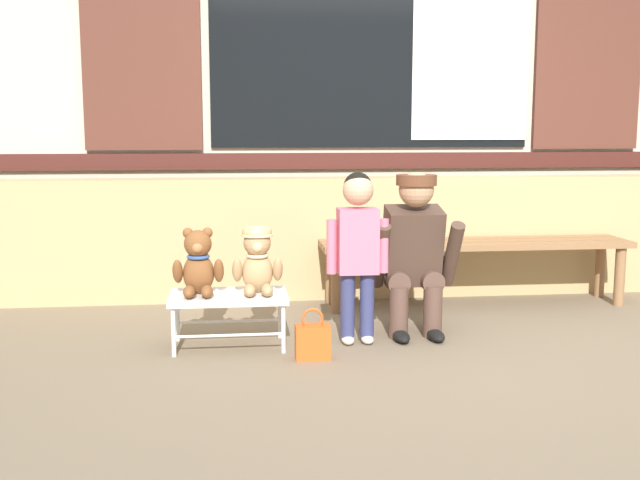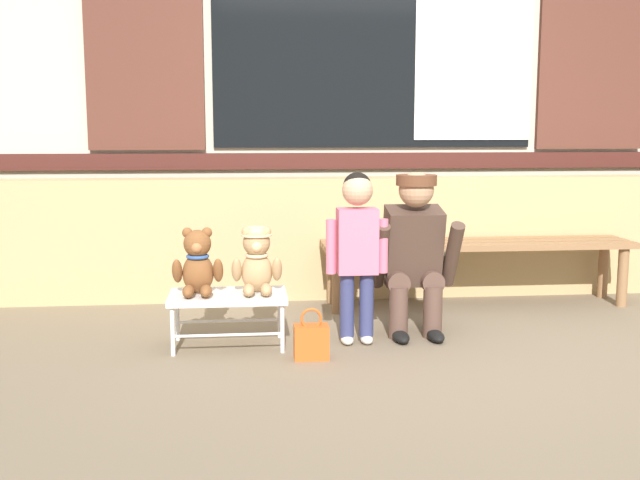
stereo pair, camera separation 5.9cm
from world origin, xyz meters
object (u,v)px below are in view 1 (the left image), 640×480
at_px(teddy_bear_with_hat, 257,262).
at_px(child_standing, 358,239).
at_px(small_display_bench, 229,299).
at_px(teddy_bear_plain, 198,265).
at_px(handbag_on_ground, 313,341).
at_px(wooden_bench_long, 475,251).
at_px(adult_crouching, 415,253).

height_order(teddy_bear_with_hat, child_standing, child_standing).
height_order(small_display_bench, teddy_bear_plain, teddy_bear_plain).
bearing_deg(handbag_on_ground, teddy_bear_plain, 155.09).
distance_m(wooden_bench_long, teddy_bear_plain, 2.00).
bearing_deg(teddy_bear_with_hat, teddy_bear_plain, -179.87).
bearing_deg(adult_crouching, handbag_on_ground, -146.47).
distance_m(wooden_bench_long, teddy_bear_with_hat, 1.72).
distance_m(teddy_bear_with_hat, child_standing, 0.57).
relative_size(wooden_bench_long, child_standing, 2.19).
xyz_separation_m(teddy_bear_with_hat, child_standing, (0.55, -0.01, 0.12)).
bearing_deg(teddy_bear_with_hat, handbag_on_ground, -45.27).
bearing_deg(teddy_bear_with_hat, wooden_bench_long, 29.02).
height_order(wooden_bench_long, adult_crouching, adult_crouching).
distance_m(small_display_bench, teddy_bear_plain, 0.25).
distance_m(child_standing, handbag_on_ground, 0.63).
height_order(teddy_bear_plain, teddy_bear_with_hat, same).
relative_size(adult_crouching, handbag_on_ground, 3.49).
distance_m(teddy_bear_plain, child_standing, 0.88).
bearing_deg(adult_crouching, child_standing, -156.55).
bearing_deg(teddy_bear_with_hat, child_standing, -0.90).
xyz_separation_m(teddy_bear_plain, handbag_on_ground, (0.59, -0.28, -0.37)).
bearing_deg(wooden_bench_long, teddy_bear_with_hat, -150.98).
distance_m(wooden_bench_long, handbag_on_ground, 1.68).
distance_m(teddy_bear_plain, handbag_on_ground, 0.75).
bearing_deg(teddy_bear_plain, adult_crouching, 6.89).
xyz_separation_m(teddy_bear_plain, child_standing, (0.87, -0.01, 0.13)).
height_order(wooden_bench_long, child_standing, child_standing).
distance_m(small_display_bench, handbag_on_ground, 0.54).
height_order(child_standing, handbag_on_ground, child_standing).
relative_size(teddy_bear_with_hat, adult_crouching, 0.38).
bearing_deg(small_display_bench, teddy_bear_plain, 179.49).
distance_m(wooden_bench_long, child_standing, 1.28).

